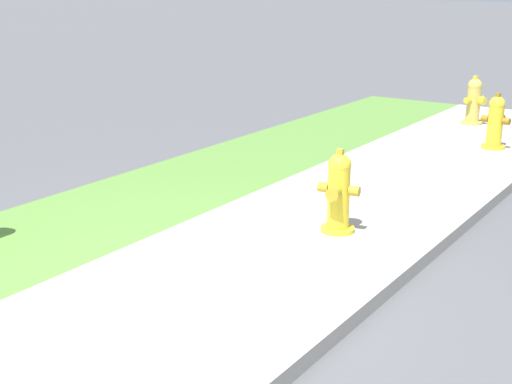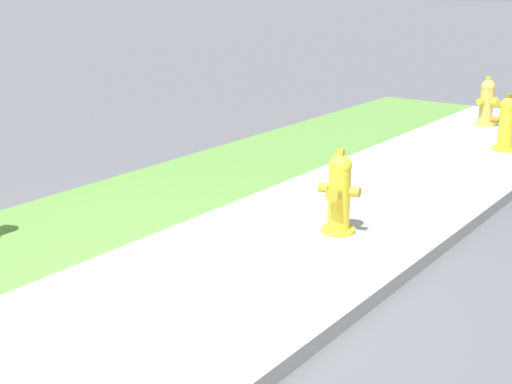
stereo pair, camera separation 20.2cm
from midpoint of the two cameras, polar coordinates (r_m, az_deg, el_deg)
ground_plane at (r=5.12m, az=-7.63°, el=-8.89°), size 120.00×120.00×0.00m
sidewalk_pavement at (r=5.12m, az=-7.63°, el=-8.84°), size 18.00×2.10×0.01m
grass_verge at (r=6.46m, az=-20.37°, el=-4.22°), size 18.00×1.70×0.01m
street_curb at (r=4.49m, az=3.44°, el=-11.83°), size 18.00×0.16×0.12m
fire_hydrant_far_end at (r=6.34m, az=5.71°, el=-0.07°), size 0.36×0.39×0.77m
fire_hydrant_across_street at (r=9.92m, az=18.06°, el=5.33°), size 0.36×0.39×0.75m
fire_hydrant_near_corner at (r=11.50m, az=16.55°, el=6.97°), size 0.39×0.37×0.75m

